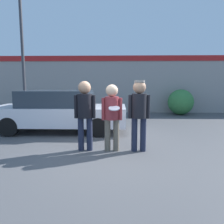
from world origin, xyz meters
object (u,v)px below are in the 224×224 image
person_left (85,109)px  street_lamp (26,23)px  parked_car_near (59,111)px  shrub (181,102)px  person_middle_with_frisbee (112,112)px  person_right (139,108)px

person_left → street_lamp: 5.40m
person_left → parked_car_near: bearing=119.5°
person_left → shrub: 7.73m
parked_car_near → shrub: 6.93m
person_left → person_middle_with_frisbee: size_ratio=1.05×
shrub → parked_car_near: bearing=-142.3°
shrub → street_lamp: bearing=-157.0°
person_middle_with_frisbee → street_lamp: bearing=134.9°
person_left → person_right: (1.36, -0.02, 0.02)m
person_middle_with_frisbee → parked_car_near: size_ratio=0.36×
person_right → parked_car_near: (-2.62, 2.26, -0.36)m
person_left → street_lamp: (-2.82, 3.49, 3.01)m
parked_car_near → person_right: bearing=-40.7°
person_left → street_lamp: bearing=128.9°
street_lamp → shrub: street_lamp is taller
person_right → shrub: 7.11m
person_left → person_right: 1.36m
person_middle_with_frisbee → shrub: person_middle_with_frisbee is taller
person_middle_with_frisbee → street_lamp: street_lamp is taller
person_right → person_middle_with_frisbee: bearing=179.5°
person_left → person_right: bearing=-0.9°
parked_car_near → shrub: bearing=37.7°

